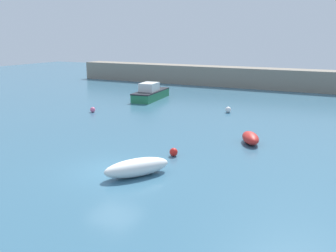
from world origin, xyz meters
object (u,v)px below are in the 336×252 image
dinghy_near_pier (250,138)px  open_tender_yellow (137,167)px  mooring_buoy_red (174,152)px  mooring_buoy_white (228,110)px  cabin_cruiser_white (151,93)px  mooring_buoy_pink (93,110)px

dinghy_near_pier → open_tender_yellow: size_ratio=0.69×
mooring_buoy_red → mooring_buoy_white: size_ratio=0.89×
open_tender_yellow → dinghy_near_pier: bearing=-169.2°
mooring_buoy_red → cabin_cruiser_white: bearing=123.7°
mooring_buoy_red → mooring_buoy_pink: (-11.93, 7.82, -0.01)m
open_tender_yellow → mooring_buoy_pink: open_tender_yellow is taller
cabin_cruiser_white → mooring_buoy_white: size_ratio=11.92×
cabin_cruiser_white → open_tender_yellow: 22.29m
open_tender_yellow → mooring_buoy_pink: (-11.70, 11.38, -0.20)m
cabin_cruiser_white → mooring_buoy_red: cabin_cruiser_white is taller
open_tender_yellow → mooring_buoy_pink: size_ratio=7.45×
mooring_buoy_red → mooring_buoy_pink: bearing=146.7°
cabin_cruiser_white → open_tender_yellow: (10.51, -19.65, -0.24)m
open_tender_yellow → mooring_buoy_white: 16.75m
mooring_buoy_white → open_tender_yellow: bearing=-86.9°
cabin_cruiser_white → dinghy_near_pier: size_ratio=2.64×
mooring_buoy_white → mooring_buoy_pink: 12.04m
cabin_cruiser_white → mooring_buoy_pink: cabin_cruiser_white is taller
cabin_cruiser_white → mooring_buoy_red: bearing=-153.3°
cabin_cruiser_white → mooring_buoy_red: size_ratio=13.33×
mooring_buoy_white → mooring_buoy_pink: size_ratio=1.15×
dinghy_near_pier → mooring_buoy_pink: dinghy_near_pier is taller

